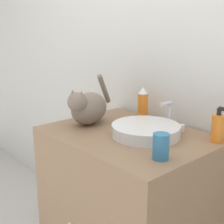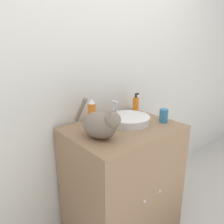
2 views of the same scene
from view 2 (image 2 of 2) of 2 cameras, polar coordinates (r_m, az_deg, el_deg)
The scene contains 8 objects.
wall_back at distance 1.75m, azimuth -4.68°, elevation 9.67°, with size 6.00×0.05×2.50m.
vanity_cabinet at distance 1.79m, azimuth 2.66°, elevation -17.65°, with size 0.80×0.61×0.91m.
sink_basin at distance 1.64m, azimuth 4.26°, elevation -1.99°, with size 0.32×0.32×0.06m.
faucet at distance 1.75m, azimuth 0.41°, elevation 0.37°, with size 0.18×0.08×0.14m.
cat at distance 1.35m, azimuth -2.97°, elevation -3.20°, with size 0.22×0.36×0.25m.
soap_bottle at distance 1.93m, azimuth 6.21°, elevation 2.11°, with size 0.06×0.06×0.16m.
spray_bottle at distance 1.64m, azimuth -5.29°, elevation 0.24°, with size 0.06×0.06×0.18m.
cup at distance 1.70m, azimuth 13.34°, elevation -0.93°, with size 0.06×0.06×0.10m.
Camera 2 is at (-1.00, -0.78, 1.48)m, focal length 35.00 mm.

